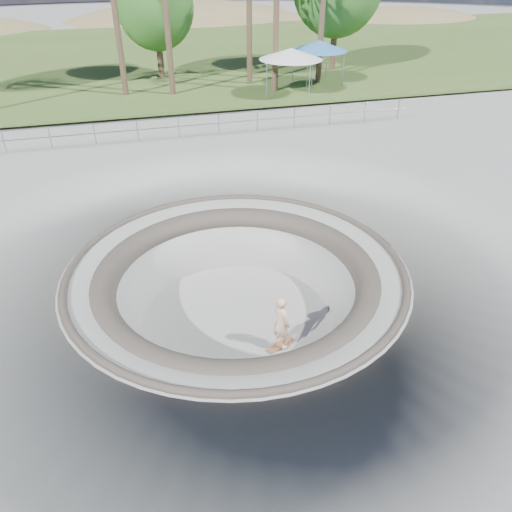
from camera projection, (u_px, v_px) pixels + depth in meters
name	position (u px, v px, depth m)	size (l,w,h in m)	color
ground	(236.00, 268.00, 15.06)	(180.00, 180.00, 0.00)	#969792
skate_bowl	(237.00, 316.00, 16.03)	(14.00, 14.00, 4.10)	#969792
grass_strip	(143.00, 56.00, 42.73)	(180.00, 36.00, 0.12)	#395622
distant_hills	(165.00, 80.00, 66.36)	(103.20, 45.00, 28.60)	brown
safety_railing	(179.00, 127.00, 24.50)	(25.00, 0.06, 1.03)	gray
skateboard	(281.00, 345.00, 14.85)	(0.91, 0.60, 0.09)	brown
skater	(282.00, 322.00, 14.37)	(0.64, 0.42, 1.74)	beige
canopy_white	(291.00, 54.00, 30.11)	(4.95, 4.95, 2.75)	gray
canopy_blue	(319.00, 46.00, 32.68)	(5.40, 5.40, 2.73)	gray
bushy_tree_mid	(155.00, 6.00, 33.29)	(5.18, 4.71, 7.47)	brown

